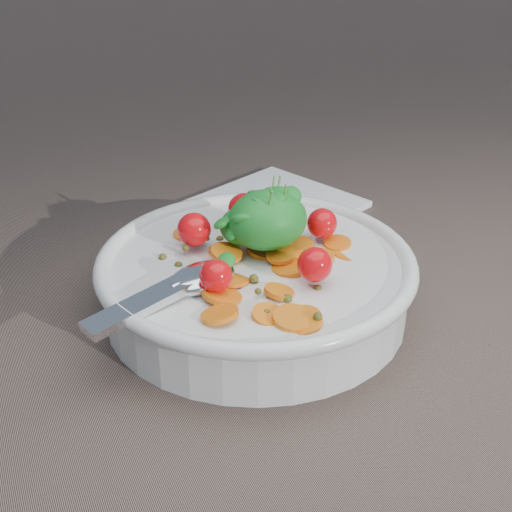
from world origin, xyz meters
name	(u,v)px	position (x,y,z in m)	size (l,w,h in m)	color
ground	(262,303)	(0.00, 0.00, 0.00)	(6.00, 6.00, 0.00)	#7A6357
bowl	(256,279)	(-0.01, -0.01, 0.03)	(0.29, 0.27, 0.12)	white
napkin	(269,207)	(0.09, 0.18, 0.00)	(0.18, 0.16, 0.01)	white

